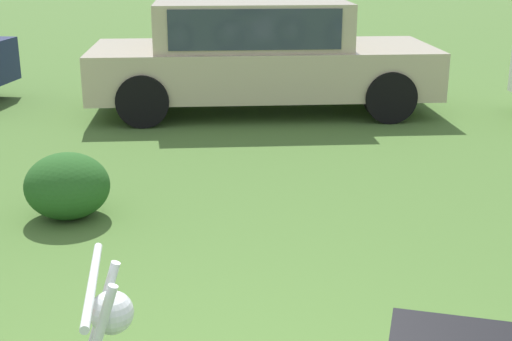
{
  "coord_description": "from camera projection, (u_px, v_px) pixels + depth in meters",
  "views": [
    {
      "loc": [
        0.36,
        -2.28,
        2.12
      ],
      "look_at": [
        0.1,
        2.04,
        0.72
      ],
      "focal_mm": 49.44,
      "sensor_mm": 36.0,
      "label": 1
    }
  ],
  "objects": [
    {
      "name": "car_beige",
      "position": [
        257.0,
        50.0,
        9.19
      ],
      "size": [
        4.61,
        2.32,
        1.43
      ],
      "rotation": [
        0.0,
        0.0,
        0.13
      ],
      "color": "#BCAD8C",
      "rests_on": "ground"
    },
    {
      "name": "shrub_low",
      "position": [
        67.0,
        186.0,
        5.64
      ],
      "size": [
        0.68,
        0.65,
        0.54
      ],
      "color": "#23551E",
      "rests_on": "ground"
    }
  ]
}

